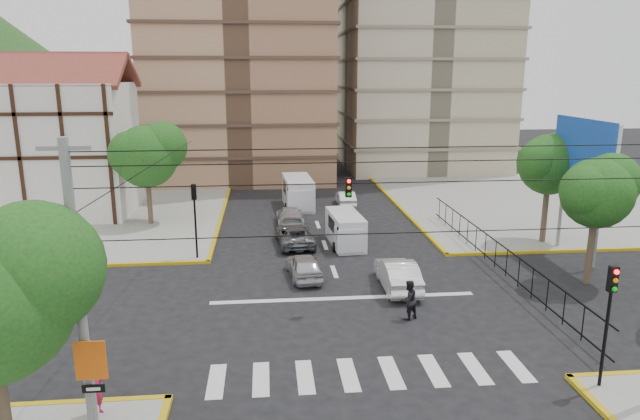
{
  "coord_description": "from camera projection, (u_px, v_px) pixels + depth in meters",
  "views": [
    {
      "loc": [
        -3.65,
        -24.69,
        10.85
      ],
      "look_at": [
        -0.97,
        3.18,
        4.0
      ],
      "focal_mm": 32.0,
      "sensor_mm": 36.0,
      "label": 1
    }
  ],
  "objects": [
    {
      "name": "billboard",
      "position": [
        584.0,
        158.0,
        32.51
      ],
      "size": [
        0.36,
        6.2,
        8.1
      ],
      "color": "slate",
      "rests_on": "ground"
    },
    {
      "name": "crosswalk_stripes",
      "position": [
        370.0,
        373.0,
        20.99
      ],
      "size": [
        12.0,
        2.4,
        0.01
      ],
      "primitive_type": "cube",
      "color": "silver",
      "rests_on": "ground"
    },
    {
      "name": "car_white_front_right",
      "position": [
        398.0,
        274.0,
        29.05
      ],
      "size": [
        1.66,
        4.69,
        1.54
      ],
      "primitive_type": "imported",
      "rotation": [
        0.0,
        0.0,
        3.14
      ],
      "color": "white",
      "rests_on": "ground"
    },
    {
      "name": "car_silver_front_left",
      "position": [
        304.0,
        266.0,
        30.57
      ],
      "size": [
        1.99,
        4.07,
        1.34
      ],
      "primitive_type": "imported",
      "rotation": [
        0.0,
        0.0,
        3.25
      ],
      "color": "#B5B5BA",
      "rests_on": "ground"
    },
    {
      "name": "tree_park_c",
      "position": [
        551.0,
        162.0,
        35.55
      ],
      "size": [
        4.65,
        3.8,
        7.25
      ],
      "color": "#473828",
      "rests_on": "ground"
    },
    {
      "name": "utility_pole_sw",
      "position": [
        79.0,
        292.0,
        16.12
      ],
      "size": [
        1.4,
        0.28,
        9.0
      ],
      "color": "slate",
      "rests_on": "ground"
    },
    {
      "name": "van_right_lane",
      "position": [
        346.0,
        231.0,
        36.09
      ],
      "size": [
        2.12,
        4.67,
        2.05
      ],
      "rotation": [
        0.0,
        0.0,
        0.08
      ],
      "color": "silver",
      "rests_on": "ground"
    },
    {
      "name": "district_sign",
      "position": [
        92.0,
        370.0,
        16.46
      ],
      "size": [
        0.9,
        0.12,
        3.2
      ],
      "color": "slate",
      "rests_on": "ground"
    },
    {
      "name": "traffic_light_nw",
      "position": [
        195.0,
        209.0,
        32.87
      ],
      "size": [
        0.28,
        0.22,
        4.4
      ],
      "color": "black",
      "rests_on": "ground"
    },
    {
      "name": "stop_line",
      "position": [
        343.0,
        298.0,
        27.95
      ],
      "size": [
        13.0,
        0.4,
        0.01
      ],
      "primitive_type": "cube",
      "color": "silver",
      "rests_on": "ground"
    },
    {
      "name": "pedestrian_crosswalk",
      "position": [
        408.0,
        300.0,
        25.41
      ],
      "size": [
        1.11,
        1.03,
        1.82
      ],
      "primitive_type": "imported",
      "rotation": [
        0.0,
        0.0,
        3.65
      ],
      "color": "black",
      "rests_on": "ground"
    },
    {
      "name": "car_silver_rear_left",
      "position": [
        290.0,
        216.0,
        41.25
      ],
      "size": [
        1.92,
        4.54,
        1.31
      ],
      "primitive_type": "imported",
      "rotation": [
        0.0,
        0.0,
        3.16
      ],
      "color": "#BBBABF",
      "rests_on": "ground"
    },
    {
      "name": "car_darkgrey_mid_right",
      "position": [
        345.0,
        217.0,
        40.95
      ],
      "size": [
        2.02,
        3.95,
        1.29
      ],
      "primitive_type": "imported",
      "rotation": [
        0.0,
        0.0,
        3.01
      ],
      "color": "#2B2A2D",
      "rests_on": "ground"
    },
    {
      "name": "car_white_rear_right",
      "position": [
        346.0,
        199.0,
        46.86
      ],
      "size": [
        1.37,
        3.84,
        1.26
      ],
      "primitive_type": "imported",
      "rotation": [
        0.0,
        0.0,
        3.13
      ],
      "color": "white",
      "rests_on": "ground"
    },
    {
      "name": "van_left_lane",
      "position": [
        298.0,
        193.0,
        46.14
      ],
      "size": [
        2.42,
        5.51,
        2.43
      ],
      "rotation": [
        0.0,
        0.0,
        0.06
      ],
      "color": "silver",
      "rests_on": "ground"
    },
    {
      "name": "pedestrian_sw_corner",
      "position": [
        96.0,
        392.0,
        18.08
      ],
      "size": [
        0.6,
        0.67,
        1.55
      ],
      "primitive_type": "imported",
      "rotation": [
        0.0,
        0.0,
        1.07
      ],
      "color": "#A2193C",
      "rests_on": "sidewalk_sw"
    },
    {
      "name": "ground",
      "position": [
        347.0,
        308.0,
        26.79
      ],
      "size": [
        160.0,
        160.0,
        0.0
      ],
      "primitive_type": "plane",
      "color": "black",
      "rests_on": "ground"
    },
    {
      "name": "tree_park_a",
      "position": [
        599.0,
        190.0,
        28.77
      ],
      "size": [
        4.41,
        3.6,
        6.83
      ],
      "color": "#473828",
      "rests_on": "ground"
    },
    {
      "name": "car_grey_mid_left",
      "position": [
        295.0,
        235.0,
        36.33
      ],
      "size": [
        2.55,
        4.86,
        1.31
      ],
      "primitive_type": "imported",
      "rotation": [
        0.0,
        0.0,
        3.22
      ],
      "color": "slate",
      "rests_on": "ground"
    },
    {
      "name": "tudor_building",
      "position": [
        62.0,
        147.0,
        43.12
      ],
      "size": [
        10.8,
        8.05,
        12.23
      ],
      "color": "silver",
      "rests_on": "ground"
    },
    {
      "name": "traffic_light_se",
      "position": [
        609.0,
        306.0,
        19.24
      ],
      "size": [
        0.28,
        0.22,
        4.4
      ],
      "color": "black",
      "rests_on": "ground"
    },
    {
      "name": "sidewalk_ne",
      "position": [
        548.0,
        202.0,
        47.97
      ],
      "size": [
        26.0,
        26.0,
        0.15
      ],
      "primitive_type": "cube",
      "color": "gray",
      "rests_on": "ground"
    },
    {
      "name": "traffic_light_hanging",
      "position": [
        356.0,
        195.0,
        23.42
      ],
      "size": [
        18.0,
        9.12,
        0.92
      ],
      "color": "black",
      "rests_on": "ground"
    },
    {
      "name": "tree_tudor",
      "position": [
        147.0,
        153.0,
        39.93
      ],
      "size": [
        5.39,
        4.4,
        7.43
      ],
      "color": "#473828",
      "rests_on": "ground"
    },
    {
      "name": "sidewalk_nw",
      "position": [
        56.0,
        213.0,
        44.26
      ],
      "size": [
        26.0,
        26.0,
        0.15
      ],
      "primitive_type": "cube",
      "color": "gray",
      "rests_on": "ground"
    },
    {
      "name": "park_fence",
      "position": [
        494.0,
        270.0,
        31.98
      ],
      "size": [
        0.1,
        22.5,
        1.66
      ],
      "primitive_type": null,
      "color": "black",
      "rests_on": "ground"
    }
  ]
}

